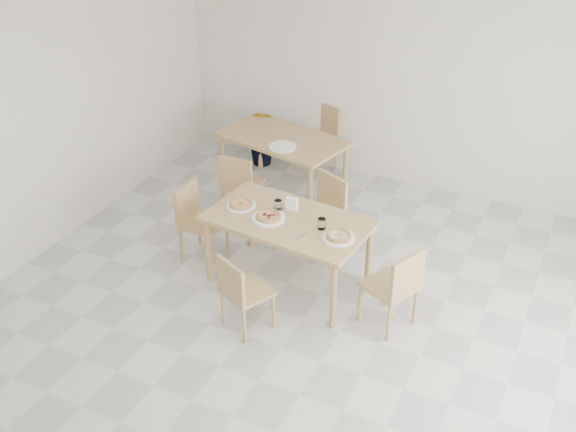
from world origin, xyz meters
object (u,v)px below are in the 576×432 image
at_px(pizza_mushroom, 339,236).
at_px(chair_back_n, 321,134).
at_px(pizza_margherita, 241,204).
at_px(main_table, 288,226).
at_px(chair_north, 324,208).
at_px(potted_plant, 264,137).
at_px(plate_margherita, 241,206).
at_px(second_table, 283,144).
at_px(chair_east, 397,284).
at_px(chair_back_s, 240,182).
at_px(chair_west, 196,216).
at_px(plate_pepperoni, 268,218).
at_px(plate_mushroom, 339,238).
at_px(tumbler_a, 322,224).
at_px(tumbler_b, 278,205).
at_px(napkin_holder, 292,205).
at_px(chair_south, 241,290).
at_px(plate_empty, 283,147).

bearing_deg(pizza_mushroom, chair_back_n, 116.61).
relative_size(pizza_margherita, chair_back_n, 0.33).
bearing_deg(main_table, chair_north, 90.98).
bearing_deg(potted_plant, pizza_mushroom, -49.48).
bearing_deg(plate_margherita, second_table, 102.34).
height_order(chair_east, chair_back_s, chair_east).
height_order(main_table, chair_west, chair_west).
bearing_deg(plate_pepperoni, pizza_margherita, 165.15).
distance_m(plate_mushroom, potted_plant, 3.13).
height_order(chair_north, chair_back_s, chair_north).
bearing_deg(chair_back_s, main_table, 135.24).
relative_size(tumbler_a, tumbler_b, 1.08).
bearing_deg(chair_north, napkin_holder, -74.87).
relative_size(plate_mushroom, napkin_holder, 2.08).
bearing_deg(napkin_holder, potted_plant, 122.11).
bearing_deg(chair_back_s, chair_west, 83.91).
xyz_separation_m(plate_margherita, tumbler_a, (0.87, -0.03, 0.04)).
distance_m(chair_south, chair_west, 1.32).
distance_m(chair_north, potted_plant, 2.13).
xyz_separation_m(plate_margherita, plate_pepperoni, (0.35, -0.09, 0.00)).
bearing_deg(pizza_mushroom, chair_west, 174.90).
bearing_deg(tumbler_b, second_table, 114.71).
bearing_deg(chair_south, main_table, -70.13).
xyz_separation_m(chair_west, napkin_holder, (1.04, 0.11, 0.34)).
bearing_deg(plate_mushroom, second_table, 129.00).
height_order(chair_east, second_table, chair_east).
bearing_deg(tumbler_b, pizza_margherita, -161.48).
bearing_deg(chair_north, chair_south, -71.06).
height_order(tumbler_a, second_table, tumbler_a).
xyz_separation_m(tumbler_b, second_table, (-0.71, 1.55, -0.13)).
bearing_deg(chair_west, second_table, -8.12).
bearing_deg(chair_east, napkin_holder, -81.90).
relative_size(tumbler_b, second_table, 0.06).
bearing_deg(tumbler_b, tumbler_a, -15.39).
bearing_deg(plate_empty, plate_margherita, -80.22).
bearing_deg(tumbler_b, chair_north, 70.42).
height_order(plate_margherita, tumbler_a, tumbler_a).
xyz_separation_m(tumbler_a, plate_empty, (-1.11, 1.43, -0.04)).
bearing_deg(napkin_holder, tumbler_a, -24.89).
bearing_deg(main_table, plate_margherita, -175.92).
bearing_deg(napkin_holder, chair_south, -93.95).
bearing_deg(tumbler_a, plate_empty, 127.90).
distance_m(main_table, chair_north, 0.79).
distance_m(pizza_mushroom, tumbler_b, 0.77).
bearing_deg(potted_plant, pizza_margherita, -67.27).
xyz_separation_m(main_table, plate_pepperoni, (-0.17, -0.08, 0.09)).
distance_m(pizza_margherita, pizza_mushroom, 1.09).
bearing_deg(pizza_mushroom, main_table, 168.65).
bearing_deg(second_table, chair_west, -84.19).
xyz_separation_m(pizza_margherita, chair_back_s, (-0.53, 0.88, -0.30)).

